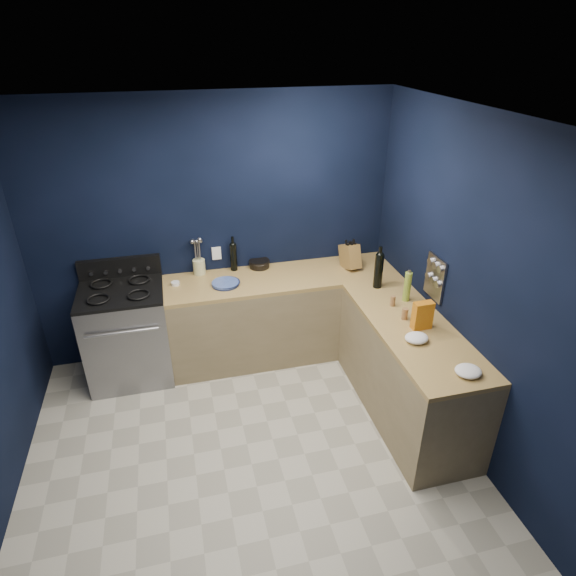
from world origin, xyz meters
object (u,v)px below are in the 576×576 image
object	(u,v)px
gas_range	(128,335)
utensil_crock	(199,267)
knife_block	(350,256)
crouton_bag	(422,315)
plate_stack	(225,284)

from	to	relation	value
gas_range	utensil_crock	bearing A→B (deg)	19.92
knife_block	utensil_crock	bearing A→B (deg)	162.15
crouton_bag	utensil_crock	bearing A→B (deg)	137.30
utensil_crock	plate_stack	bearing A→B (deg)	-54.91
gas_range	crouton_bag	size ratio (longest dim) A/B	3.87
plate_stack	knife_block	world-z (taller)	knife_block
gas_range	utensil_crock	xyz separation A→B (m)	(0.75, 0.27, 0.52)
utensil_crock	crouton_bag	world-z (taller)	crouton_bag
plate_stack	crouton_bag	distance (m)	1.84
knife_block	crouton_bag	xyz separation A→B (m)	(0.16, -1.22, -0.00)
crouton_bag	plate_stack	bearing A→B (deg)	140.13
plate_stack	knife_block	xyz separation A→B (m)	(1.28, 0.08, 0.10)
gas_range	crouton_bag	world-z (taller)	crouton_bag
gas_range	knife_block	size ratio (longest dim) A/B	3.82
utensil_crock	knife_block	bearing A→B (deg)	-8.53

